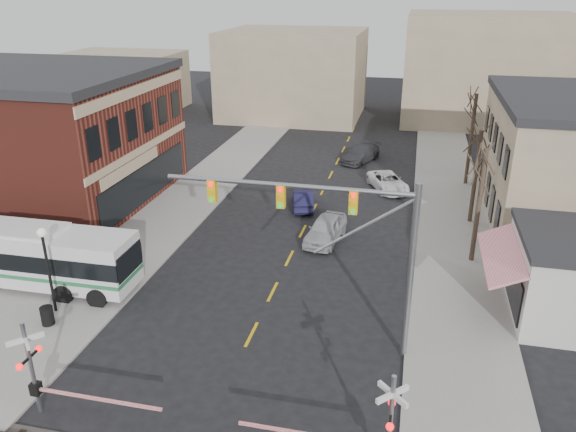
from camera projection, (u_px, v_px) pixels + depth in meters
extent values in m
plane|color=black|center=(239.00, 361.00, 24.33)|extent=(160.00, 160.00, 0.00)
cube|color=gray|center=(200.00, 189.00, 44.25)|extent=(5.00, 60.00, 0.12)
cube|color=gray|center=(449.00, 209.00, 40.34)|extent=(5.00, 60.00, 0.12)
cube|color=tan|center=(143.00, 149.00, 39.51)|extent=(0.10, 15.00, 0.50)
cube|color=tan|center=(137.00, 90.00, 37.93)|extent=(0.10, 15.00, 0.70)
cube|color=black|center=(146.00, 182.00, 40.48)|extent=(0.08, 13.00, 2.60)
cube|color=red|center=(501.00, 254.00, 27.16)|extent=(1.68, 6.00, 0.87)
cylinder|color=#382B21|center=(479.00, 206.00, 31.61)|extent=(0.28, 0.28, 6.75)
cylinder|color=#382B21|center=(475.00, 177.00, 37.03)|extent=(0.28, 0.28, 6.30)
cylinder|color=#382B21|center=(471.00, 140.00, 44.01)|extent=(0.28, 0.28, 7.20)
cube|color=silver|center=(21.00, 254.00, 29.78)|extent=(12.55, 2.84, 2.78)
cube|color=black|center=(21.00, 250.00, 29.70)|extent=(12.59, 2.88, 0.94)
cube|color=#257042|center=(23.00, 264.00, 30.02)|extent=(12.59, 2.88, 0.21)
cylinder|color=black|center=(26.00, 276.00, 30.29)|extent=(1.07, 2.72, 1.04)
cylinder|color=gray|center=(410.00, 275.00, 23.20)|extent=(0.28, 0.28, 8.00)
cylinder|color=gray|center=(287.00, 185.00, 22.92)|extent=(10.45, 0.20, 0.20)
cube|color=gold|center=(353.00, 202.00, 22.55)|extent=(0.35, 0.30, 1.00)
cube|color=gold|center=(281.00, 196.00, 23.17)|extent=(0.35, 0.30, 1.00)
cube|color=gold|center=(212.00, 191.00, 23.78)|extent=(0.35, 0.30, 1.00)
cylinder|color=gray|center=(32.00, 369.00, 20.68)|extent=(0.16, 0.16, 4.00)
cube|color=silver|center=(25.00, 339.00, 20.18)|extent=(1.00, 1.00, 0.18)
cube|color=silver|center=(25.00, 339.00, 20.18)|extent=(1.00, 1.00, 0.18)
sphere|color=#FF0C0C|center=(19.00, 367.00, 19.99)|extent=(0.26, 0.26, 0.26)
sphere|color=#FF0C0C|center=(39.00, 349.00, 20.98)|extent=(0.26, 0.26, 0.26)
cube|color=black|center=(36.00, 388.00, 21.03)|extent=(0.35, 0.35, 0.50)
cube|color=#FF0C0C|center=(99.00, 399.00, 20.49)|extent=(5.00, 0.10, 0.10)
cylinder|color=gray|center=(390.00, 427.00, 18.00)|extent=(0.16, 0.16, 4.00)
cube|color=silver|center=(393.00, 394.00, 17.50)|extent=(1.00, 1.00, 0.18)
cube|color=silver|center=(393.00, 394.00, 17.50)|extent=(1.00, 1.00, 0.18)
sphere|color=#FF0C0C|center=(390.00, 427.00, 17.31)|extent=(0.26, 0.26, 0.26)
sphere|color=#FF0C0C|center=(392.00, 403.00, 18.30)|extent=(0.26, 0.26, 0.26)
cylinder|color=black|center=(49.00, 274.00, 27.03)|extent=(0.14, 0.14, 4.10)
sphere|color=silver|center=(42.00, 233.00, 26.18)|extent=(0.44, 0.44, 0.44)
cylinder|color=black|center=(47.00, 316.00, 26.56)|extent=(0.60, 0.60, 0.92)
imported|color=#ABABB0|center=(326.00, 229.00, 35.34)|extent=(2.49, 4.85, 1.58)
imported|color=#181739|center=(303.00, 199.00, 40.58)|extent=(2.35, 4.28, 1.34)
imported|color=white|center=(388.00, 182.00, 44.08)|extent=(3.94, 5.16, 1.30)
imported|color=#37373C|center=(360.00, 154.00, 51.03)|extent=(3.73, 5.21, 1.40)
imported|color=#645250|center=(114.00, 277.00, 29.19)|extent=(0.47, 0.67, 1.74)
imported|color=#2C324E|center=(84.00, 248.00, 32.40)|extent=(1.05, 1.05, 1.71)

